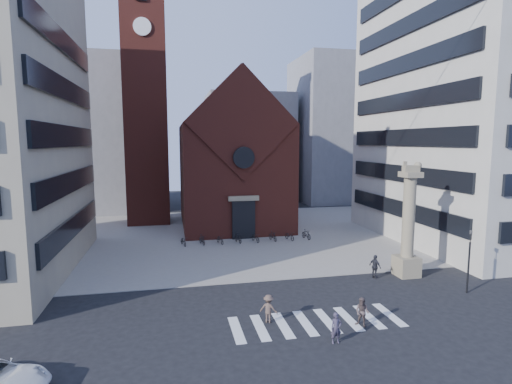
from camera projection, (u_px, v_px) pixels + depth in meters
ground at (291, 302)px, 25.29m from camera, size 120.00×120.00×0.00m
piazza at (240, 234)px, 43.72m from camera, size 46.00×30.00×0.05m
zebra_crossing at (316, 322)px, 22.49m from camera, size 10.20×3.20×0.01m
church at (231, 159)px, 48.58m from camera, size 12.00×16.65×18.00m
campanile at (146, 95)px, 48.40m from camera, size 5.50×5.50×31.20m
building_right at (487, 82)px, 39.90m from camera, size 18.00×22.00×32.00m
bg_block_left at (81, 135)px, 58.56m from camera, size 16.00×14.00×22.00m
bg_block_mid at (248, 148)px, 69.06m from camera, size 14.00×12.00×18.00m
bg_block_right at (342, 131)px, 69.10m from camera, size 16.00×14.00×24.00m
lion_column at (408, 231)px, 29.84m from camera, size 1.63×1.60×8.68m
traffic_light at (469, 260)px, 26.52m from camera, size 0.13×0.16×4.30m
pedestrian_0 at (336, 328)px, 20.04m from camera, size 0.59×0.40×1.59m
pedestrian_1 at (362, 312)px, 21.87m from camera, size 0.98×1.00×1.63m
pedestrian_2 at (375, 267)px, 29.63m from camera, size 0.77×1.12×1.76m
pedestrian_3 at (269, 309)px, 22.37m from camera, size 1.19×1.04×1.60m
scooter_0 at (183, 241)px, 38.79m from camera, size 0.98×1.76×0.88m
scooter_1 at (202, 240)px, 39.16m from camera, size 0.85×1.68×0.97m
scooter_2 at (220, 239)px, 39.54m from camera, size 0.98×1.76×0.88m
scooter_3 at (238, 238)px, 39.90m from camera, size 0.85×1.68×0.97m
scooter_4 at (256, 237)px, 40.28m from camera, size 0.98×1.76×0.88m
scooter_5 at (273, 236)px, 40.65m from camera, size 0.85×1.68×0.97m
scooter_6 at (290, 236)px, 41.03m from camera, size 0.98×1.76×0.88m
scooter_7 at (306, 234)px, 41.39m from camera, size 0.85×1.68×0.97m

